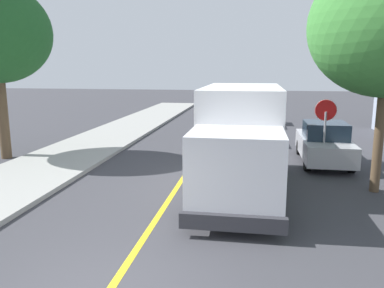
{
  "coord_description": "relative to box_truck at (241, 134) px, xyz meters",
  "views": [
    {
      "loc": [
        2.39,
        -5.72,
        3.81
      ],
      "look_at": [
        0.46,
        6.29,
        1.4
      ],
      "focal_mm": 36.39,
      "sensor_mm": 36.0,
      "label": 1
    }
  ],
  "objects": [
    {
      "name": "centre_line_yellow",
      "position": [
        -2.0,
        3.72,
        -1.76
      ],
      "size": [
        0.16,
        56.0,
        0.01
      ],
      "primitive_type": "cube",
      "color": "gold",
      "rests_on": "ground"
    },
    {
      "name": "box_truck",
      "position": [
        0.0,
        0.0,
        0.0
      ],
      "size": [
        2.41,
        7.18,
        3.2
      ],
      "color": "white",
      "rests_on": "ground"
    },
    {
      "name": "parked_car_near",
      "position": [
        -0.27,
        7.19,
        -0.97
      ],
      "size": [
        1.87,
        4.43,
        1.67
      ],
      "color": "silver",
      "rests_on": "ground"
    },
    {
      "name": "parked_car_mid",
      "position": [
        0.56,
        14.66,
        -0.97
      ],
      "size": [
        1.8,
        4.4,
        1.67
      ],
      "color": "#4C564C",
      "rests_on": "ground"
    },
    {
      "name": "parked_van_across",
      "position": [
        3.2,
        3.98,
        -0.97
      ],
      "size": [
        1.82,
        4.41,
        1.67
      ],
      "color": "#B7B7BC",
      "rests_on": "ground"
    },
    {
      "name": "stop_sign",
      "position": [
        2.99,
        2.86,
        0.09
      ],
      "size": [
        0.8,
        0.1,
        2.65
      ],
      "color": "gray",
      "rests_on": "ground"
    }
  ]
}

